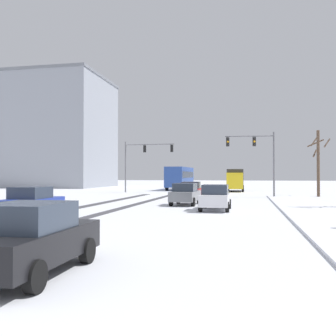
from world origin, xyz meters
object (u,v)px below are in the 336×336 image
at_px(traffic_signal_near_right, 257,151).
at_px(car_black_sixth, 30,238).
at_px(car_grey_second, 185,194).
at_px(car_white_third, 215,197).
at_px(bare_tree_sidewalk_far, 318,160).
at_px(car_red_lead, 191,191).
at_px(traffic_signal_far_left, 142,156).
at_px(bus_oncoming, 180,177).
at_px(car_blue_fourth, 32,202).
at_px(office_building_far_left_block, 30,133).
at_px(box_truck_delivery, 235,179).

bearing_deg(traffic_signal_near_right, car_black_sixth, -100.53).
height_order(traffic_signal_near_right, car_grey_second, traffic_signal_near_right).
relative_size(traffic_signal_near_right, car_white_third, 1.58).
bearing_deg(bare_tree_sidewalk_far, car_grey_second, -130.95).
xyz_separation_m(car_red_lead, car_white_third, (2.99, -10.27, 0.00)).
bearing_deg(traffic_signal_far_left, car_white_third, -64.25).
bearing_deg(car_black_sixth, bus_oncoming, 95.79).
height_order(traffic_signal_far_left, car_grey_second, traffic_signal_far_left).
relative_size(car_white_third, car_blue_fourth, 1.00).
xyz_separation_m(car_red_lead, office_building_far_left_block, (-35.20, 31.37, 9.34)).
bearing_deg(bus_oncoming, car_grey_second, -79.55).
bearing_deg(office_building_far_left_block, car_white_third, -47.47).
height_order(car_grey_second, bus_oncoming, bus_oncoming).
bearing_deg(traffic_signal_far_left, car_black_sixth, -78.28).
distance_m(car_grey_second, office_building_far_left_block, 52.76).
distance_m(car_grey_second, bare_tree_sidewalk_far, 18.18).
xyz_separation_m(car_white_third, bare_tree_sidewalk_far, (9.23, 17.45, 2.92)).
height_order(traffic_signal_far_left, car_blue_fourth, traffic_signal_far_left).
height_order(traffic_signal_far_left, office_building_far_left_block, office_building_far_left_block).
xyz_separation_m(car_grey_second, car_black_sixth, (-0.30, -20.50, 0.00)).
relative_size(car_white_third, bare_tree_sidewalk_far, 0.60).
distance_m(car_red_lead, car_white_third, 10.70).
distance_m(bus_oncoming, box_truck_delivery, 9.03).
bearing_deg(bus_oncoming, traffic_signal_near_right, -58.81).
bearing_deg(bare_tree_sidewalk_far, traffic_signal_near_right, -156.58).
bearing_deg(car_blue_fourth, traffic_signal_far_left, 93.87).
distance_m(car_blue_fourth, box_truck_delivery, 36.53).
xyz_separation_m(traffic_signal_far_left, traffic_signal_near_right, (14.01, -8.08, -0.07)).
bearing_deg(traffic_signal_near_right, bare_tree_sidewalk_far, 23.42).
bearing_deg(car_grey_second, bus_oncoming, 100.45).
height_order(traffic_signal_near_right, bus_oncoming, traffic_signal_near_right).
bearing_deg(box_truck_delivery, car_white_third, -90.91).
bearing_deg(car_red_lead, traffic_signal_far_left, 122.56).
bearing_deg(traffic_signal_near_right, car_grey_second, -116.98).
relative_size(car_grey_second, car_blue_fourth, 1.01).
relative_size(traffic_signal_far_left, car_red_lead, 1.57).
xyz_separation_m(bare_tree_sidewalk_far, office_building_far_left_block, (-47.42, 24.19, 6.42)).
height_order(car_white_third, car_black_sixth, same).
relative_size(traffic_signal_far_left, car_black_sixth, 1.58).
height_order(bus_oncoming, office_building_far_left_block, office_building_far_left_block).
height_order(traffic_signal_near_right, car_white_third, traffic_signal_near_right).
height_order(car_red_lead, bare_tree_sidewalk_far, bare_tree_sidewalk_far).
distance_m(traffic_signal_far_left, bus_oncoming, 10.64).
bearing_deg(office_building_far_left_block, traffic_signal_far_left, -34.69).
bearing_deg(traffic_signal_far_left, traffic_signal_near_right, -29.98).
relative_size(car_red_lead, car_grey_second, 0.99).
distance_m(car_blue_fourth, office_building_far_left_block, 56.79).
bearing_deg(car_red_lead, office_building_far_left_block, 138.29).
relative_size(car_grey_second, box_truck_delivery, 0.56).
xyz_separation_m(car_blue_fourth, car_black_sixth, (6.22, -10.40, 0.00)).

